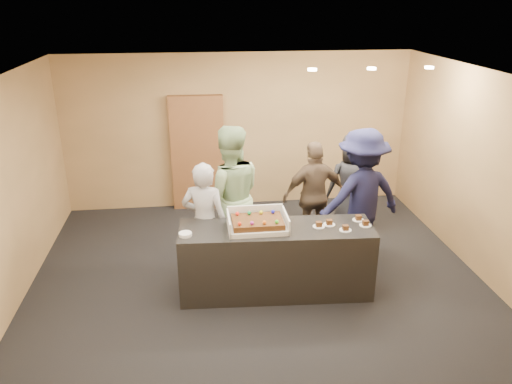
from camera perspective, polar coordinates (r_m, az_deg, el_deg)
room at (r=6.41m, az=-0.00°, el=1.31°), size 6.04×6.00×2.70m
serving_counter at (r=6.37m, az=2.28°, el=-7.76°), size 2.44×0.84×0.90m
storage_cabinet at (r=8.76m, az=-6.68°, el=4.42°), size 0.92×0.15×2.01m
cake_box at (r=6.14m, az=0.14°, el=-3.73°), size 0.72×0.50×0.21m
sheet_cake at (r=6.09m, az=0.17°, el=-3.41°), size 0.62×0.43×0.12m
plate_stack at (r=6.02m, az=-8.08°, el=-4.80°), size 0.16×0.16×0.04m
slice_a at (r=6.23m, az=7.19°, el=-3.77°), size 0.15×0.15×0.07m
slice_b at (r=6.30m, az=8.37°, el=-3.53°), size 0.15×0.15×0.07m
slice_c at (r=6.18m, az=10.19°, el=-4.14°), size 0.15×0.15×0.07m
slice_d at (r=6.49m, az=11.62°, el=-2.99°), size 0.15×0.15×0.07m
slice_e at (r=6.36m, az=12.39°, el=-3.57°), size 0.15×0.15×0.07m
person_server_grey at (r=6.54m, az=-5.88°, el=-3.46°), size 0.68×0.54×1.64m
person_sage_man at (r=6.84m, az=-3.08°, el=-0.54°), size 1.03×0.83×2.00m
person_navy_man at (r=7.09m, az=11.87°, el=-0.49°), size 1.37×0.97×1.93m
person_brown_extra at (r=7.41m, az=6.69°, el=-0.37°), size 1.00×0.51×1.64m
person_dark_suit at (r=7.85m, az=10.95°, el=0.73°), size 0.83×0.56×1.66m
ceiling_spotlights at (r=6.94m, az=13.07°, el=13.59°), size 1.72×0.12×0.03m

